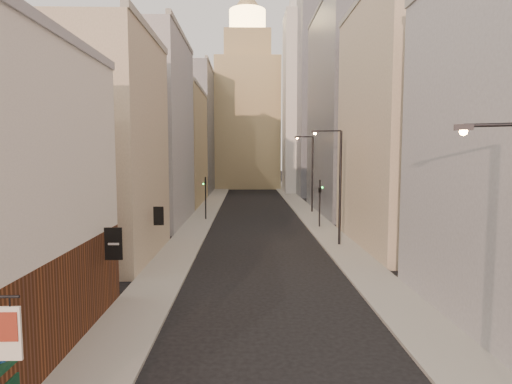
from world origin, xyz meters
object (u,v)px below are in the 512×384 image
streetlamp_mid (337,180)px  streetlamp_far (311,169)px  white_tower (305,96)px  traffic_light_left (205,189)px  clock_tower (248,109)px  traffic_light_right (320,192)px

streetlamp_mid → streetlamp_far: streetlamp_far is taller
streetlamp_mid → streetlamp_far: (0.77, 19.84, 0.15)m
white_tower → traffic_light_left: bearing=-114.8°
clock_tower → streetlamp_far: clock_tower is taller
traffic_light_left → white_tower: bearing=-106.8°
clock_tower → traffic_light_right: (7.29, -53.80, -13.92)m
white_tower → streetlamp_far: size_ratio=4.21×
clock_tower → white_tower: 17.83m
clock_tower → traffic_light_right: bearing=-82.3°
clock_tower → white_tower: clock_tower is taller
streetlamp_mid → traffic_light_right: 8.75m
streetlamp_far → traffic_light_right: bearing=-110.2°
streetlamp_far → traffic_light_right: 11.45m
traffic_light_left → traffic_light_right: size_ratio=1.00×
clock_tower → traffic_light_left: (-4.94, -48.56, -14.03)m
streetlamp_far → traffic_light_right: streetlamp_far is taller
traffic_light_right → streetlamp_mid: bearing=104.4°
traffic_light_left → traffic_light_right: (12.23, -5.24, 0.11)m
traffic_light_left → traffic_light_right: same height
streetlamp_far → traffic_light_left: 14.42m
streetlamp_far → streetlamp_mid: bearing=-108.8°
streetlamp_mid → traffic_light_right: (0.05, 8.57, -1.77)m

